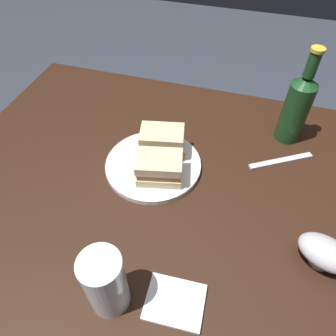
# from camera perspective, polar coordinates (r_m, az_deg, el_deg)

# --- Properties ---
(ground_plane) EXTENTS (6.00, 6.00, 0.00)m
(ground_plane) POSITION_cam_1_polar(r_m,az_deg,el_deg) (1.42, 1.67, -21.54)
(ground_plane) COLOR #333842
(dining_table) EXTENTS (1.24, 0.87, 0.72)m
(dining_table) POSITION_cam_1_polar(r_m,az_deg,el_deg) (1.10, 2.10, -14.98)
(dining_table) COLOR black
(dining_table) RESTS_ON ground
(plate) EXTENTS (0.25, 0.25, 0.01)m
(plate) POSITION_cam_1_polar(r_m,az_deg,el_deg) (0.83, -2.67, 0.57)
(plate) COLOR white
(plate) RESTS_ON dining_table
(sandwich_half_left) EXTENTS (0.12, 0.10, 0.06)m
(sandwich_half_left) POSITION_cam_1_polar(r_m,az_deg,el_deg) (0.77, -1.64, -0.13)
(sandwich_half_left) COLOR beige
(sandwich_half_left) RESTS_ON plate
(sandwich_half_right) EXTENTS (0.13, 0.10, 0.07)m
(sandwich_half_right) POSITION_cam_1_polar(r_m,az_deg,el_deg) (0.83, -1.08, 4.87)
(sandwich_half_right) COLOR beige
(sandwich_half_right) RESTS_ON plate
(potato_wedge_front) EXTENTS (0.06, 0.04, 0.02)m
(potato_wedge_front) POSITION_cam_1_polar(r_m,az_deg,el_deg) (0.83, 1.24, 2.52)
(potato_wedge_front) COLOR #B77F33
(potato_wedge_front) RESTS_ON plate
(potato_wedge_middle) EXTENTS (0.02, 0.04, 0.02)m
(potato_wedge_middle) POSITION_cam_1_polar(r_m,az_deg,el_deg) (0.82, 1.07, 1.23)
(potato_wedge_middle) COLOR #B77F33
(potato_wedge_middle) RESTS_ON plate
(potato_wedge_back) EXTENTS (0.03, 0.04, 0.01)m
(potato_wedge_back) POSITION_cam_1_polar(r_m,az_deg,el_deg) (0.81, 0.08, 0.75)
(potato_wedge_back) COLOR #AD702D
(potato_wedge_back) RESTS_ON plate
(pint_glass) EXTENTS (0.07, 0.07, 0.15)m
(pint_glass) POSITION_cam_1_polar(r_m,az_deg,el_deg) (0.60, -11.07, -20.02)
(pint_glass) COLOR white
(pint_glass) RESTS_ON dining_table
(gravy_boat) EXTENTS (0.13, 0.11, 0.06)m
(gravy_boat) POSITION_cam_1_polar(r_m,az_deg,el_deg) (0.72, 26.69, -13.58)
(gravy_boat) COLOR #B7B7BC
(gravy_boat) RESTS_ON dining_table
(cider_bottle) EXTENTS (0.07, 0.07, 0.27)m
(cider_bottle) POSITION_cam_1_polar(r_m,az_deg,el_deg) (0.91, 22.22, 10.23)
(cider_bottle) COLOR #19421E
(cider_bottle) RESTS_ON dining_table
(napkin) EXTENTS (0.11, 0.10, 0.01)m
(napkin) POSITION_cam_1_polar(r_m,az_deg,el_deg) (0.65, 1.24, -22.99)
(napkin) COLOR white
(napkin) RESTS_ON dining_table
(fork) EXTENTS (0.16, 0.11, 0.01)m
(fork) POSITION_cam_1_polar(r_m,az_deg,el_deg) (0.90, 19.68, 1.21)
(fork) COLOR silver
(fork) RESTS_ON dining_table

